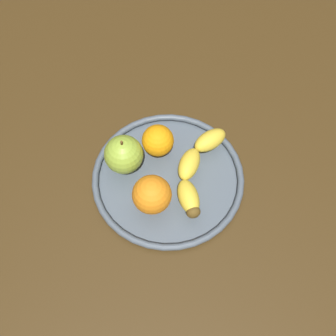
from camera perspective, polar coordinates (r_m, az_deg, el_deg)
ground_plane at (r=85.06cm, az=-0.00°, el=-2.18°), size 139.67×139.67×4.00cm
fruit_bowl at (r=82.46cm, az=-0.00°, el=-1.29°), size 28.36×28.36×1.80cm
banana at (r=80.51cm, az=3.63°, el=-0.05°), size 19.69×10.24×3.59cm
apple at (r=80.13cm, az=-5.74°, el=1.75°), size 7.15×7.15×7.95cm
orange_front_left at (r=76.20cm, az=-2.10°, el=-3.45°), size 6.93×6.93×6.93cm
orange_center at (r=81.97cm, az=-1.33°, el=3.57°), size 6.00×6.00×6.00cm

